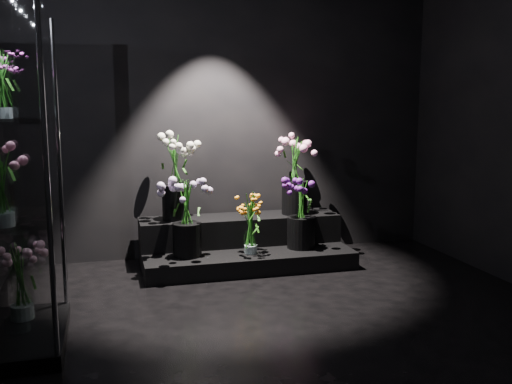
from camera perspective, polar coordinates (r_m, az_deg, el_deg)
name	(u,v)px	position (r m, az deg, el deg)	size (l,w,h in m)	color
floor	(298,330)	(3.81, 4.18, -13.62)	(4.00, 4.00, 0.00)	black
wall_back	(230,108)	(5.44, -2.63, 8.34)	(4.00, 4.00, 0.00)	black
display_riser	(243,244)	(5.25, -1.29, -5.23)	(1.85, 0.82, 0.41)	black
display_case	(9,183)	(3.62, -23.48, 0.83)	(0.54, 0.91, 1.99)	black
bouquet_orange_bells	(251,223)	(4.93, -0.55, -3.11)	(0.29, 0.29, 0.53)	white
bouquet_lilac	(187,212)	(4.87, -6.96, -2.02)	(0.50, 0.50, 0.66)	black
bouquet_purple	(301,211)	(5.13, 4.56, -1.90)	(0.33, 0.33, 0.65)	black
bouquet_cream_roses	(175,171)	(5.13, -8.11, 2.12)	(0.51, 0.51, 0.76)	black
bouquet_pink_roses	(295,169)	(5.35, 3.91, 2.31)	(0.50, 0.50, 0.74)	black
bouquet_case_pink	(1,184)	(3.44, -24.14, 0.71)	(0.33, 0.33, 0.45)	white
bouquet_case_magenta	(1,84)	(3.71, -24.15, 9.83)	(0.25, 0.25, 0.39)	white
bouquet_case_base_pink	(20,279)	(3.94, -22.50, -8.07)	(0.43, 0.43, 0.50)	white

